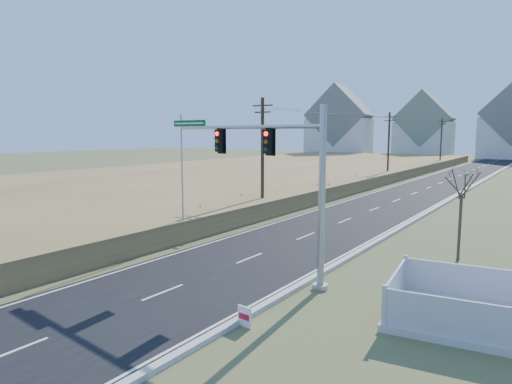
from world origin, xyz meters
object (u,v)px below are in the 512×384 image
fence_enclosure (488,318)px  open_sign (244,316)px  flagpole (182,192)px  bare_tree (462,181)px  traffic_signal_mast (284,176)px

fence_enclosure → open_sign: fence_enclosure is taller
fence_enclosure → flagpole: 16.81m
open_sign → flagpole: 12.54m
flagpole → bare_tree: 14.88m
traffic_signal_mast → open_sign: 6.63m
flagpole → bare_tree: flagpole is taller
bare_tree → flagpole: bearing=-160.1°
flagpole → traffic_signal_mast: bearing=-17.0°
traffic_signal_mast → open_sign: (1.45, -4.93, -4.19)m
flagpole → bare_tree: (13.96, 5.04, 1.03)m
traffic_signal_mast → flagpole: (-8.29, 2.53, -1.61)m
fence_enclosure → open_sign: 8.07m
traffic_signal_mast → bare_tree: (5.68, 7.58, -0.58)m
traffic_signal_mast → flagpole: traffic_signal_mast is taller
flagpole → bare_tree: bearing=19.9°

